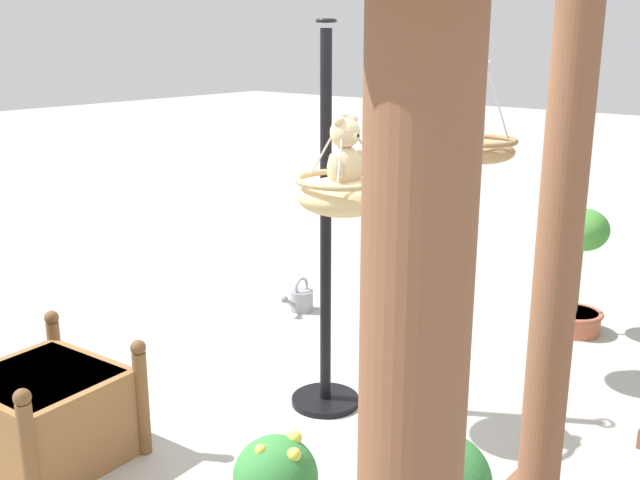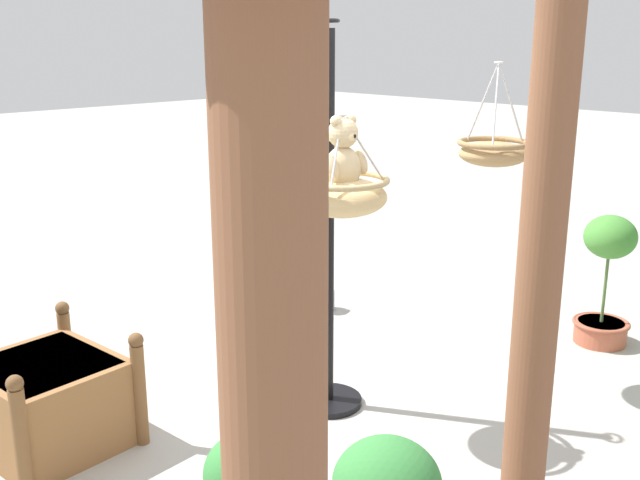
% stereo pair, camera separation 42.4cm
% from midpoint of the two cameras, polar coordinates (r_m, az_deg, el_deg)
% --- Properties ---
extents(ground_plane, '(40.00, 40.00, 0.00)m').
position_cam_midpoint_polar(ground_plane, '(4.89, -3.61, -12.92)').
color(ground_plane, '#ADAAA3').
extents(display_pole_central, '(0.44, 0.44, 2.41)m').
position_cam_midpoint_polar(display_pole_central, '(4.67, -2.17, -4.29)').
color(display_pole_central, black).
rests_on(display_pole_central, ground).
extents(hanging_basket_with_teddy, '(0.55, 0.55, 0.58)m').
position_cam_midpoint_polar(hanging_basket_with_teddy, '(4.21, -1.08, 3.56)').
color(hanging_basket_with_teddy, tan).
extents(teddy_bear, '(0.30, 0.28, 0.44)m').
position_cam_midpoint_polar(teddy_bear, '(4.16, -0.87, 6.15)').
color(teddy_bear, '#D1B789').
extents(hanging_basket_left_high, '(0.47, 0.47, 0.66)m').
position_cam_midpoint_polar(hanging_basket_left_high, '(4.96, 9.85, 6.87)').
color(hanging_basket_left_high, '#A37F51').
extents(greenhouse_pillar_left, '(0.38, 0.38, 3.06)m').
position_cam_midpoint_polar(greenhouse_pillar_left, '(3.42, 14.57, 0.65)').
color(greenhouse_pillar_left, brown).
rests_on(greenhouse_pillar_left, ground).
extents(wooden_planter_box, '(0.86, 0.92, 0.70)m').
position_cam_midpoint_polar(wooden_planter_box, '(4.60, -22.87, -12.21)').
color(wooden_planter_box, olive).
rests_on(wooden_planter_box, ground).
extents(potted_plant_tall_leafy, '(0.43, 0.43, 1.02)m').
position_cam_midpoint_polar(potted_plant_tall_leafy, '(6.16, 17.46, -2.09)').
color(potted_plant_tall_leafy, '#AD563D').
rests_on(potted_plant_tall_leafy, ground).
extents(watering_can, '(0.35, 0.20, 0.30)m').
position_cam_midpoint_polar(watering_can, '(6.48, -3.35, -4.61)').
color(watering_can, gray).
rests_on(watering_can, ground).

